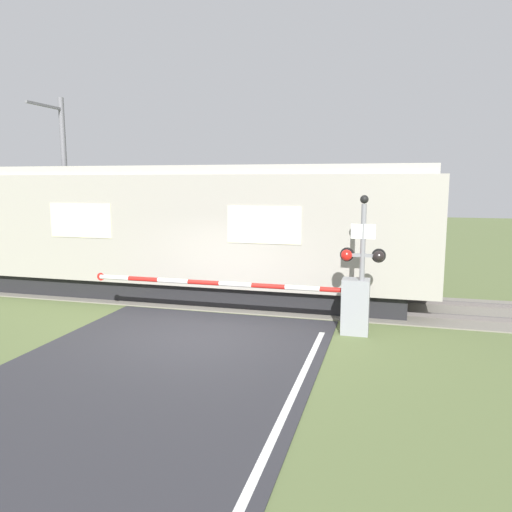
% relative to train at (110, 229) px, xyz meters
% --- Properties ---
extents(ground_plane, '(80.00, 80.00, 0.00)m').
position_rel_train_xyz_m(ground_plane, '(4.30, -3.70, -1.94)').
color(ground_plane, '#5B6B3D').
extents(track_bed, '(36.00, 3.20, 0.13)m').
position_rel_train_xyz_m(track_bed, '(4.30, 0.00, -1.91)').
color(track_bed, slate).
rests_on(track_bed, ground_plane).
extents(train, '(19.05, 2.94, 3.79)m').
position_rel_train_xyz_m(train, '(0.00, 0.00, 0.00)').
color(train, black).
rests_on(train, ground_plane).
extents(crossing_barrier, '(6.78, 0.44, 1.25)m').
position_rel_train_xyz_m(crossing_barrier, '(7.00, -2.52, -1.25)').
color(crossing_barrier, gray).
rests_on(crossing_barrier, ground_plane).
extents(signal_post, '(0.97, 0.26, 3.09)m').
position_rel_train_xyz_m(signal_post, '(7.74, -2.67, -0.18)').
color(signal_post, gray).
rests_on(signal_post, ground_plane).
extents(catenary_pole, '(0.20, 1.90, 6.33)m').
position_rel_train_xyz_m(catenary_pole, '(-3.30, 2.45, 1.38)').
color(catenary_pole, slate).
rests_on(catenary_pole, ground_plane).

